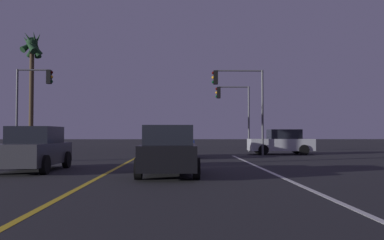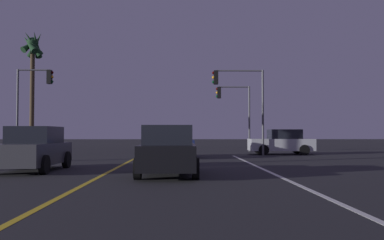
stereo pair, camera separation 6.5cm
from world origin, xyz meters
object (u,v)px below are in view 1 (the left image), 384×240
Objects in this scene: car_lead_same_lane at (169,151)px; traffic_light_near_left at (34,92)px; palm_tree_left_far at (32,56)px; traffic_light_near_right at (238,92)px; traffic_light_far_right at (233,103)px; car_oncoming at (34,149)px; car_ahead_far at (178,144)px; car_crossing_side at (281,142)px.

traffic_light_near_left reaches higher than car_lead_same_lane.
palm_tree_left_far reaches higher than car_lead_same_lane.
palm_tree_left_far is at bearing -24.26° from traffic_light_near_right.
traffic_light_near_left is 0.57× the size of palm_tree_left_far.
car_oncoming is at bearing 59.28° from traffic_light_far_right.
car_ahead_far is 17.01m from palm_tree_left_far.
car_lead_same_lane is at bearing 71.05° from car_oncoming.
car_crossing_side is 0.77× the size of traffic_light_near_left.
car_ahead_far is (0.23, 10.28, 0.00)m from car_lead_same_lane.
traffic_light_near_left is 1.09× the size of traffic_light_far_right.
traffic_light_far_right is (4.22, 7.81, 3.00)m from car_ahead_far.
car_ahead_far is 0.43× the size of palm_tree_left_far.
car_lead_same_lane is 0.43× the size of palm_tree_left_far.
car_lead_same_lane is 10.28m from car_ahead_far.
palm_tree_left_far is at bearing 110.99° from traffic_light_near_left.
car_lead_same_lane is 18.87m from traffic_light_far_right.
palm_tree_left_far is at bearing 31.07° from car_lead_same_lane.
car_crossing_side is at bearing 122.68° from traffic_light_far_right.
traffic_light_far_right is (9.68, 16.29, 3.00)m from car_oncoming.
traffic_light_far_right is at bearing -57.32° from car_crossing_side.
car_lead_same_lane is at bearing 71.78° from traffic_light_near_right.
palm_tree_left_far is (-16.40, 1.75, 4.04)m from traffic_light_far_right.
car_crossing_side is at bearing -27.76° from car_lead_same_lane.
traffic_light_far_right reaches higher than car_oncoming.
palm_tree_left_far is (-2.78, 7.25, 3.75)m from traffic_light_near_left.
car_oncoming is at bearing -69.58° from palm_tree_left_far.
car_oncoming is at bearing 49.02° from traffic_light_near_right.
car_ahead_far is 0.83× the size of traffic_light_far_right.
car_ahead_far is at bearing 61.62° from traffic_light_far_right.
traffic_light_far_right is at bearing -6.10° from palm_tree_left_far.
traffic_light_near_left is (-9.17, 12.59, 3.28)m from car_lead_same_lane.
car_lead_same_lane and car_oncoming have the same top height.
car_ahead_far is (-7.01, -3.47, 0.00)m from car_crossing_side.
palm_tree_left_far is (-12.18, 9.57, 7.04)m from car_ahead_far.
traffic_light_near_right reaches higher than car_ahead_far.
palm_tree_left_far is at bearing 51.86° from car_ahead_far.
car_ahead_far is 0.77× the size of traffic_light_near_right.
traffic_light_near_left is 14.69m from traffic_light_far_right.
car_oncoming is at bearing 43.78° from car_crossing_side.
car_lead_same_lane is 13.67m from traffic_light_near_right.
traffic_light_near_left is at bearing -69.01° from palm_tree_left_far.
traffic_light_near_left is at bearing 76.18° from car_ahead_far.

